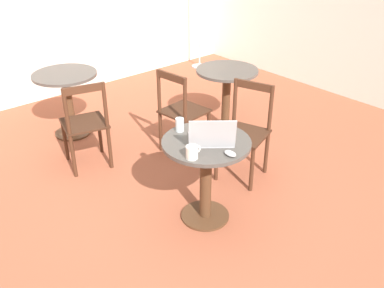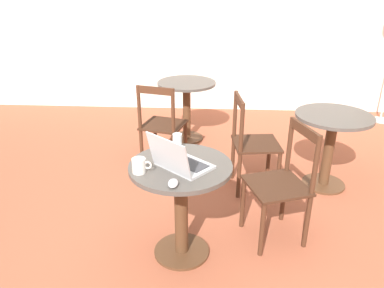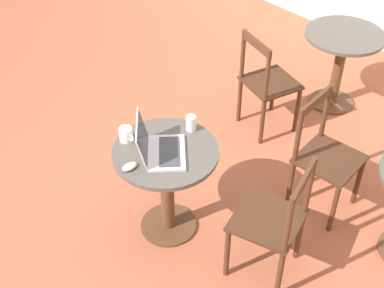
{
  "view_description": "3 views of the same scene",
  "coord_description": "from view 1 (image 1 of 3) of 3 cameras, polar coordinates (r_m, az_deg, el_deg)",
  "views": [
    {
      "loc": [
        -1.89,
        -2.08,
        2.24
      ],
      "look_at": [
        0.05,
        0.14,
        0.61
      ],
      "focal_mm": 40.0,
      "sensor_mm": 36.0,
      "label": 1
    },
    {
      "loc": [
        0.24,
        -2.18,
        1.82
      ],
      "look_at": [
        0.09,
        0.31,
        0.7
      ],
      "focal_mm": 35.0,
      "sensor_mm": 36.0,
      "label": 2
    },
    {
      "loc": [
        2.0,
        -1.62,
        2.91
      ],
      "look_at": [
        0.02,
        0.2,
        0.62
      ],
      "focal_mm": 50.0,
      "sensor_mm": 36.0,
      "label": 3
    }
  ],
  "objects": [
    {
      "name": "ground_plane",
      "position": [
        3.6,
        0.93,
        -9.55
      ],
      "size": [
        16.0,
        16.0,
        0.0
      ],
      "primitive_type": "plane",
      "color": "#9E5138"
    },
    {
      "name": "cafe_table_near",
      "position": [
        3.3,
        1.87,
        -2.61
      ],
      "size": [
        0.68,
        0.68,
        0.71
      ],
      "color": "#51331E",
      "rests_on": "ground_plane"
    },
    {
      "name": "cafe_table_mid",
      "position": [
        4.77,
        4.63,
        7.65
      ],
      "size": [
        0.68,
        0.68,
        0.71
      ],
      "color": "#51331E",
      "rests_on": "ground_plane"
    },
    {
      "name": "cafe_table_far",
      "position": [
        4.83,
        -16.35,
        6.82
      ],
      "size": [
        0.68,
        0.68,
        0.71
      ],
      "color": "#51331E",
      "rests_on": "ground_plane"
    },
    {
      "name": "chair_near_right",
      "position": [
        3.93,
        7.09,
        1.55
      ],
      "size": [
        0.51,
        0.51,
        0.89
      ],
      "color": "#472819",
      "rests_on": "ground_plane"
    },
    {
      "name": "chair_mid_left",
      "position": [
        4.29,
        -1.41,
        4.24
      ],
      "size": [
        0.44,
        0.44,
        0.89
      ],
      "color": "#472819",
      "rests_on": "ground_plane"
    },
    {
      "name": "chair_far_front",
      "position": [
        4.16,
        -14.03,
        2.48
      ],
      "size": [
        0.49,
        0.49,
        0.89
      ],
      "color": "#472819",
      "rests_on": "ground_plane"
    },
    {
      "name": "laptop",
      "position": [
        3.14,
        2.6,
        0.87
      ],
      "size": [
        0.44,
        0.44,
        0.25
      ],
      "color": "#B7B7BC",
      "rests_on": "cafe_table_near"
    },
    {
      "name": "mouse",
      "position": [
        3.01,
        5.12,
        -1.27
      ],
      "size": [
        0.06,
        0.1,
        0.03
      ],
      "color": "#B7B7BC",
      "rests_on": "cafe_table_near"
    },
    {
      "name": "mug",
      "position": [
        2.96,
        0.02,
        -1.1
      ],
      "size": [
        0.12,
        0.09,
        0.09
      ],
      "color": "silver",
      "rests_on": "cafe_table_near"
    },
    {
      "name": "drinking_glass",
      "position": [
        3.32,
        -1.65,
        2.58
      ],
      "size": [
        0.07,
        0.07,
        0.11
      ],
      "color": "silver",
      "rests_on": "cafe_table_near"
    }
  ]
}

